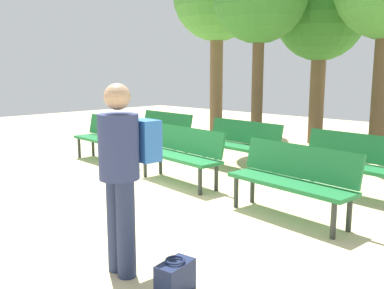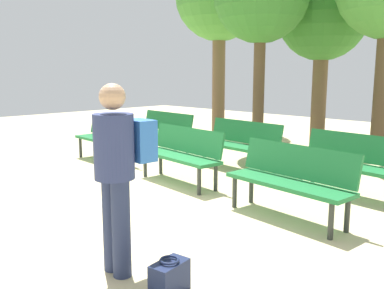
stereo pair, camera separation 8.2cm
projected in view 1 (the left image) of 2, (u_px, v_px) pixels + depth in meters
The scene contains 10 objects.
ground_plane at pixel (90, 203), 5.68m from camera, with size 24.00×24.00×0.00m, color beige.
bench_r0_c0 at pixel (107, 136), 8.25m from camera, with size 1.62×0.56×0.87m.
bench_r0_c1 at pixel (182, 151), 6.63m from camera, with size 1.64×0.64×0.87m.
bench_r0_c2 at pixel (293, 177), 5.04m from camera, with size 1.64×0.62×0.87m.
bench_r1_c0 at pixel (162, 130), 9.17m from camera, with size 1.63×0.60×0.87m.
bench_r1_c1 at pixel (240, 142), 7.53m from camera, with size 1.63×0.60×0.87m.
bench_r1_c2 at pixel (353, 160), 5.96m from camera, with size 1.64×0.62×0.87m.
tree_3 at pixel (321, 18), 9.94m from camera, with size 2.10×2.10×4.10m.
visitor_with_backpack at pixel (123, 168), 3.56m from camera, with size 0.37×0.55×1.65m.
handbag at pixel (175, 277), 3.33m from camera, with size 0.22×0.34×0.29m.
Camera 1 is at (4.79, -2.96, 1.74)m, focal length 39.37 mm.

